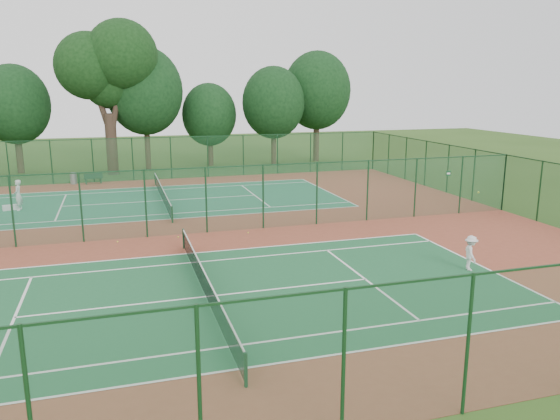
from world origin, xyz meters
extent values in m
plane|color=#2D4E18|center=(0.00, 0.00, 0.00)|extent=(120.00, 120.00, 0.00)
cube|color=brown|center=(0.00, 0.00, 0.01)|extent=(40.00, 36.00, 0.01)
cube|color=#1C5A32|center=(0.00, -9.00, 0.01)|extent=(23.77, 10.97, 0.01)
cube|color=#216946|center=(0.00, 9.00, 0.01)|extent=(23.77, 10.97, 0.01)
cube|color=#1B522B|center=(0.00, 18.00, 1.75)|extent=(40.00, 0.02, 3.50)
cube|color=#14381F|center=(0.00, 18.00, 3.46)|extent=(40.00, 0.05, 0.05)
cube|color=#1B512E|center=(0.00, -18.00, 1.75)|extent=(40.00, 0.02, 3.50)
cube|color=#163E1E|center=(0.00, -18.00, 3.46)|extent=(40.00, 0.05, 0.05)
cube|color=#174727|center=(20.00, 0.00, 1.75)|extent=(0.02, 36.00, 3.50)
cube|color=#123318|center=(20.00, 0.00, 3.46)|extent=(0.05, 36.00, 0.05)
cube|color=#1C5432|center=(0.00, 0.00, 1.75)|extent=(40.00, 0.02, 3.50)
cube|color=#163E22|center=(0.00, 0.00, 3.46)|extent=(40.00, 0.05, 0.05)
cylinder|color=#153A23|center=(0.00, -15.40, 0.49)|extent=(0.10, 0.10, 0.97)
cylinder|color=#153A23|center=(0.00, -2.60, 0.49)|extent=(0.10, 0.10, 0.97)
cube|color=black|center=(0.00, -9.00, 0.48)|extent=(0.02, 12.80, 0.85)
cube|color=silver|center=(0.00, -9.00, 0.92)|extent=(0.04, 12.80, 0.06)
cylinder|color=#13341B|center=(0.00, 2.60, 0.49)|extent=(0.10, 0.10, 0.97)
cylinder|color=#13341B|center=(0.00, 15.40, 0.49)|extent=(0.10, 0.10, 0.97)
cube|color=black|center=(0.00, 9.00, 0.48)|extent=(0.02, 12.80, 0.85)
cube|color=silver|center=(0.00, 9.00, 0.92)|extent=(0.04, 12.80, 0.06)
imported|color=silver|center=(11.08, -9.22, 0.76)|extent=(0.82, 1.08, 1.48)
imported|color=silver|center=(-8.77, 8.60, 0.97)|extent=(0.51, 0.73, 1.90)
cylinder|color=gray|center=(-6.15, 17.60, 0.46)|extent=(0.59, 0.59, 0.91)
cube|color=black|center=(-5.21, 17.20, 0.22)|extent=(0.14, 0.38, 0.42)
cube|color=black|center=(-4.11, 17.40, 0.22)|extent=(0.14, 0.38, 0.42)
cube|color=black|center=(-4.66, 17.30, 0.45)|extent=(1.45, 0.63, 0.05)
cube|color=black|center=(-4.63, 17.12, 0.67)|extent=(1.39, 0.29, 0.42)
cube|color=silver|center=(-9.32, 8.80, 0.18)|extent=(0.95, 0.56, 0.34)
sphere|color=#CAF138|center=(-0.05, -0.60, 0.05)|extent=(0.07, 0.07, 0.07)
sphere|color=#DCEC37|center=(3.58, -0.78, 0.05)|extent=(0.07, 0.07, 0.07)
sphere|color=#E6F238|center=(-3.02, -0.60, 0.04)|extent=(0.07, 0.07, 0.07)
cylinder|color=#34251C|center=(-3.12, 21.87, 2.64)|extent=(0.97, 0.97, 5.28)
cylinder|color=#34251C|center=(-3.91, 22.13, 6.60)|extent=(1.79, 0.53, 5.25)
cylinder|color=#34251C|center=(-2.33, 21.69, 6.86)|extent=(1.67, 0.49, 5.69)
sphere|color=black|center=(-4.53, 22.13, 9.23)|extent=(5.63, 5.63, 5.63)
sphere|color=black|center=(-1.80, 21.69, 10.11)|extent=(5.98, 5.98, 5.98)
sphere|color=black|center=(-2.95, 22.57, 7.91)|extent=(4.57, 4.57, 4.57)
camera|label=1|loc=(-2.82, -27.74, 7.53)|focal=35.00mm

